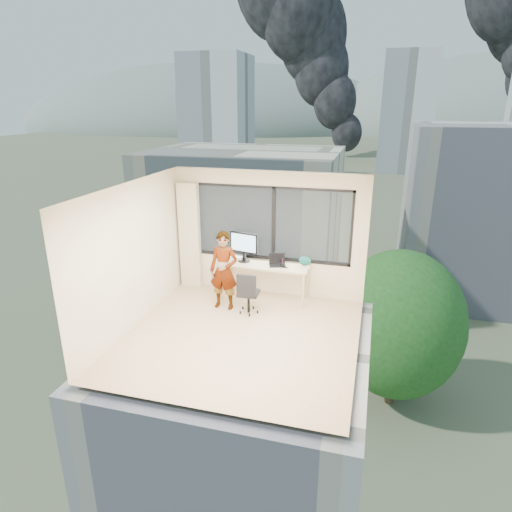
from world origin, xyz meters
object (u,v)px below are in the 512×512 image
(chair, at_px, (249,292))
(laptop, at_px, (277,261))
(monitor, at_px, (244,247))
(game_console, at_px, (238,257))
(handbag, at_px, (305,261))
(desk, at_px, (264,281))
(person, at_px, (224,271))

(chair, height_order, laptop, laptop)
(monitor, bearing_deg, game_console, 159.05)
(game_console, bearing_deg, chair, -50.55)
(game_console, relative_size, handbag, 1.14)
(game_console, distance_m, laptop, 0.92)
(game_console, relative_size, laptop, 0.81)
(monitor, distance_m, laptop, 0.76)
(game_console, xyz_separation_m, laptop, (0.90, -0.18, 0.07))
(game_console, bearing_deg, desk, -4.72)
(laptop, xyz_separation_m, handbag, (0.53, 0.18, -0.01))
(desk, bearing_deg, chair, -100.05)
(monitor, xyz_separation_m, game_console, (-0.17, 0.11, -0.28))
(monitor, distance_m, game_console, 0.34)
(handbag, bearing_deg, laptop, -179.75)
(chair, bearing_deg, game_console, 116.30)
(desk, height_order, laptop, laptop)
(desk, xyz_separation_m, laptop, (0.27, -0.01, 0.48))
(person, xyz_separation_m, game_console, (0.03, 0.80, 0.00))
(chair, distance_m, game_console, 1.09)
(person, xyz_separation_m, handbag, (1.46, 0.80, 0.06))
(laptop, relative_size, handbag, 1.41)
(laptop, bearing_deg, game_console, 149.89)
(chair, relative_size, laptop, 2.51)
(handbag, bearing_deg, desk, 173.16)
(person, bearing_deg, chair, -8.69)
(desk, distance_m, person, 1.00)
(desk, bearing_deg, person, -135.95)
(chair, bearing_deg, desk, 77.36)
(laptop, distance_m, handbag, 0.56)
(desk, bearing_deg, laptop, -2.89)
(game_console, height_order, handbag, handbag)
(person, distance_m, game_console, 0.81)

